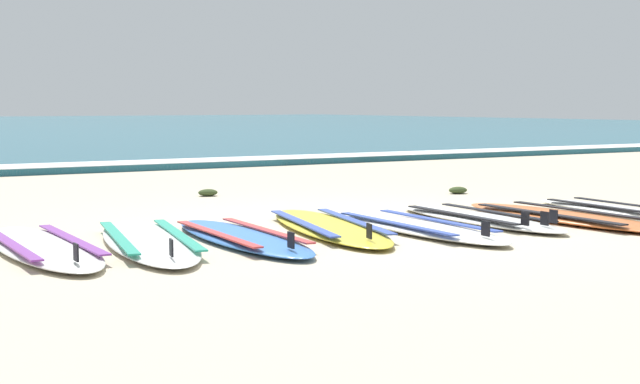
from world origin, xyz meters
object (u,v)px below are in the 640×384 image
surfboard_7 (613,209)px  surfboard_0 (42,247)px  surfboard_4 (416,226)px  surfboard_1 (148,241)px  surfboard_2 (241,237)px  surfboard_5 (478,218)px  surfboard_3 (328,226)px  surfboard_6 (565,217)px

surfboard_7 → surfboard_0: bearing=174.7°
surfboard_4 → surfboard_0: bearing=170.0°
surfboard_1 → surfboard_2: (0.66, -0.17, 0.00)m
surfboard_0 → surfboard_5: size_ratio=1.08×
surfboard_1 → surfboard_3: same height
surfboard_2 → surfboard_0: bearing=168.0°
surfboard_2 → surfboard_5: (2.29, -0.05, 0.00)m
surfboard_3 → surfboard_6: 2.20m
surfboard_2 → surfboard_6: bearing=-7.1°
surfboard_1 → surfboard_5: 2.96m
surfboard_4 → surfboard_7: bearing=0.5°
surfboard_1 → surfboard_6: same height
surfboard_4 → surfboard_6: 1.53m
surfboard_1 → surfboard_3: (1.53, -0.02, -0.00)m
surfboard_3 → surfboard_7: (2.96, -0.35, 0.00)m
surfboard_4 → surfboard_5: (0.81, 0.17, 0.00)m
surfboard_1 → surfboard_5: same height
surfboard_5 → surfboard_6: 0.79m
surfboard_5 → surfboard_6: size_ratio=0.88×
surfboard_1 → surfboard_4: (2.14, -0.39, 0.00)m
surfboard_6 → surfboard_4: bearing=174.0°
surfboard_3 → surfboard_4: 0.71m
surfboard_0 → surfboard_1: same height
surfboard_0 → surfboard_4: size_ratio=1.03×
surfboard_3 → surfboard_5: same height
surfboard_0 → surfboard_5: bearing=-5.3°
surfboard_0 → surfboard_1: size_ratio=0.95×
surfboard_2 → surfboard_3: (0.87, 0.16, -0.00)m
surfboard_0 → surfboard_4: bearing=-10.0°
surfboard_5 → surfboard_4: bearing=-168.4°
surfboard_4 → surfboard_5: size_ratio=1.05×
surfboard_3 → surfboard_7: bearing=-6.7°
surfboard_2 → surfboard_5: 2.29m
surfboard_5 → surfboard_7: size_ratio=1.10×
surfboard_1 → surfboard_2: 0.69m
surfboard_2 → surfboard_4: (1.48, -0.21, -0.00)m
surfboard_4 → surfboard_1: bearing=169.8°
surfboard_0 → surfboard_7: size_ratio=1.19×
surfboard_0 → surfboard_6: same height
surfboard_7 → surfboard_2: bearing=177.2°
surfboard_2 → surfboard_4: 1.49m
surfboard_1 → surfboard_6: size_ratio=1.00×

